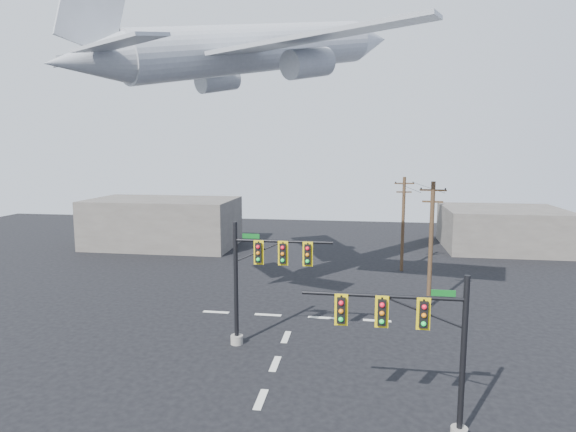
% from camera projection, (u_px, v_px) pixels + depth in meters
% --- Properties ---
extents(ground, '(120.00, 120.00, 0.00)m').
position_uv_depth(ground, '(261.00, 399.00, 23.72)').
color(ground, black).
rests_on(ground, ground).
extents(lane_markings, '(14.00, 21.20, 0.01)m').
position_uv_depth(lane_markings, '(279.00, 354.00, 28.94)').
color(lane_markings, beige).
rests_on(lane_markings, ground).
extents(signal_mast_near, '(7.13, 0.79, 7.18)m').
position_uv_depth(signal_mast_near, '(421.00, 346.00, 20.14)').
color(signal_mast_near, gray).
rests_on(signal_mast_near, ground).
extents(signal_mast_far, '(6.40, 0.86, 7.82)m').
position_uv_depth(signal_mast_far, '(259.00, 278.00, 29.57)').
color(signal_mast_far, gray).
rests_on(signal_mast_far, ground).
extents(utility_pole_a, '(1.97, 0.37, 9.83)m').
position_uv_depth(utility_pole_a, '(431.00, 243.00, 36.67)').
color(utility_pole_a, '#48331E').
rests_on(utility_pole_a, ground).
extents(utility_pole_b, '(1.92, 0.32, 9.50)m').
position_uv_depth(utility_pole_b, '(403.00, 222.00, 47.97)').
color(utility_pole_b, '#48331E').
rests_on(utility_pole_b, ground).
extents(power_lines, '(2.92, 11.35, 0.03)m').
position_uv_depth(power_lines, '(417.00, 187.00, 41.77)').
color(power_lines, black).
extents(airliner, '(25.12, 26.92, 8.82)m').
position_uv_depth(airliner, '(260.00, 49.00, 35.57)').
color(airliner, '#A8ACB4').
extents(building_left, '(18.00, 10.00, 6.00)m').
position_uv_depth(building_left, '(163.00, 223.00, 60.57)').
color(building_left, '#615B55').
rests_on(building_left, ground).
extents(building_right, '(14.00, 12.00, 5.00)m').
position_uv_depth(building_right, '(503.00, 228.00, 59.20)').
color(building_right, '#615B55').
rests_on(building_right, ground).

